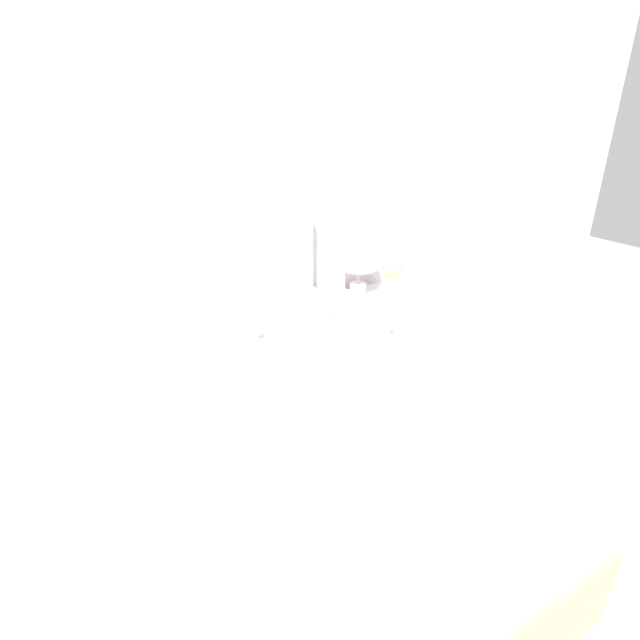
{
  "coord_description": "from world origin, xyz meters",
  "views": [
    {
      "loc": [
        -0.65,
        -2.66,
        1.76
      ],
      "look_at": [
        0.59,
        -0.59,
        0.68
      ],
      "focal_mm": 28.0,
      "sensor_mm": 36.0,
      "label": 1
    }
  ],
  "objects_px": {
    "flower_vase": "(392,273)",
    "teacup": "(373,299)",
    "table_lamp": "(359,260)",
    "alarm_clock": "(359,300)",
    "nightstand": "(368,337)",
    "bed": "(254,457)"
  },
  "relations": [
    {
      "from": "flower_vase",
      "to": "teacup",
      "type": "xyz_separation_m",
      "value": [
        -0.19,
        -0.06,
        -0.13
      ]
    },
    {
      "from": "table_lamp",
      "to": "alarm_clock",
      "type": "xyz_separation_m",
      "value": [
        -0.09,
        -0.14,
        -0.21
      ]
    },
    {
      "from": "table_lamp",
      "to": "flower_vase",
      "type": "relative_size",
      "value": 1.39
    },
    {
      "from": "nightstand",
      "to": "flower_vase",
      "type": "xyz_separation_m",
      "value": [
        0.17,
        0.01,
        0.43
      ]
    },
    {
      "from": "flower_vase",
      "to": "table_lamp",
      "type": "bearing_deg",
      "value": 158.34
    },
    {
      "from": "bed",
      "to": "flower_vase",
      "type": "relative_size",
      "value": 8.64
    },
    {
      "from": "nightstand",
      "to": "table_lamp",
      "type": "relative_size",
      "value": 1.61
    },
    {
      "from": "bed",
      "to": "nightstand",
      "type": "relative_size",
      "value": 3.86
    },
    {
      "from": "nightstand",
      "to": "alarm_clock",
      "type": "bearing_deg",
      "value": -157.12
    },
    {
      "from": "flower_vase",
      "to": "alarm_clock",
      "type": "relative_size",
      "value": 3.23
    },
    {
      "from": "flower_vase",
      "to": "alarm_clock",
      "type": "xyz_separation_m",
      "value": [
        -0.3,
        -0.06,
        -0.11
      ]
    },
    {
      "from": "nightstand",
      "to": "bed",
      "type": "bearing_deg",
      "value": -147.29
    },
    {
      "from": "teacup",
      "to": "alarm_clock",
      "type": "bearing_deg",
      "value": 178.11
    },
    {
      "from": "nightstand",
      "to": "teacup",
      "type": "distance_m",
      "value": 0.31
    },
    {
      "from": "teacup",
      "to": "alarm_clock",
      "type": "distance_m",
      "value": 0.11
    },
    {
      "from": "bed",
      "to": "alarm_clock",
      "type": "bearing_deg",
      "value": 33.75
    },
    {
      "from": "nightstand",
      "to": "flower_vase",
      "type": "bearing_deg",
      "value": 1.87
    },
    {
      "from": "nightstand",
      "to": "flower_vase",
      "type": "height_order",
      "value": "flower_vase"
    },
    {
      "from": "table_lamp",
      "to": "alarm_clock",
      "type": "height_order",
      "value": "table_lamp"
    },
    {
      "from": "bed",
      "to": "teacup",
      "type": "xyz_separation_m",
      "value": [
        1.16,
        0.7,
        0.27
      ]
    },
    {
      "from": "teacup",
      "to": "bed",
      "type": "bearing_deg",
      "value": -148.87
    },
    {
      "from": "teacup",
      "to": "table_lamp",
      "type": "bearing_deg",
      "value": 97.11
    }
  ]
}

